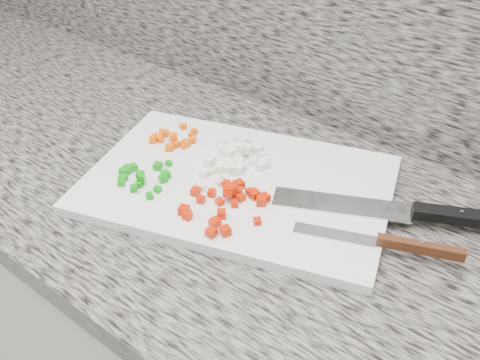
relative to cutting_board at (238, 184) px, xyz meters
The scene contains 9 objects.
countertop 0.07m from the cutting_board, 12.74° to the right, with size 3.96×0.64×0.04m, color slate.
cutting_board is the anchor object (origin of this frame).
carrot_pile 0.17m from the cutting_board, behind, with size 0.08×0.09×0.02m.
onion_pile 0.06m from the cutting_board, 126.59° to the left, with size 0.12×0.12×0.03m.
green_pepper_pile 0.16m from the cutting_board, 142.40° to the right, with size 0.10×0.10×0.02m.
red_pepper_pile 0.07m from the cutting_board, 64.33° to the right, with size 0.14×0.13×0.03m.
garlic_pile 0.04m from the cutting_board, 139.28° to the right, with size 0.05×0.07×0.01m.
chef_knife 0.29m from the cutting_board, 19.57° to the left, with size 0.34×0.19×0.02m.
paring_knife 0.28m from the cutting_board, ahead, with size 0.23×0.11×0.02m.
Camera 1 is at (0.38, 0.89, 1.44)m, focal length 40.00 mm.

